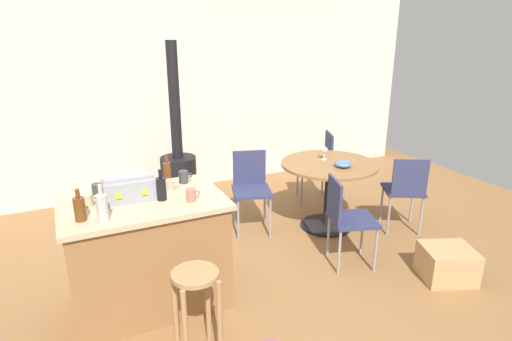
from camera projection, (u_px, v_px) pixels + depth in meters
The scene contains 23 objects.
ground_plane at pixel (226, 285), 3.71m from camera, with size 8.80×8.80×0.00m, color olive.
back_wall at pixel (150, 92), 5.48m from camera, with size 8.00×0.10×2.70m, color beige.
kitchen_island at pixel (147, 252), 3.35m from camera, with size 1.21×0.80×0.90m.
wooden_stool at pixel (196, 299), 2.74m from camera, with size 0.30×0.30×0.67m.
dining_table at pixel (328, 178), 4.63m from camera, with size 1.04×1.04×0.75m.
folding_chair_near at pixel (405, 188), 4.54m from camera, with size 0.54×0.54×0.86m.
folding_chair_far at pixel (319, 160), 5.43m from camera, with size 0.52×0.52×0.88m.
folding_chair_left at pixel (251, 185), 4.59m from camera, with size 0.50×0.50×0.87m.
folding_chair_right at pixel (346, 215), 3.89m from camera, with size 0.50×0.50×0.85m.
wood_stove at pixel (179, 168), 5.29m from camera, with size 0.44×0.45×2.00m.
toolbox at pixel (129, 189), 3.19m from camera, with size 0.38×0.22×0.19m.
bottle_0 at pixel (102, 207), 2.83m from camera, with size 0.07×0.07×0.26m.
bottle_1 at pixel (167, 173), 3.51m from camera, with size 0.06×0.06×0.26m.
bottle_2 at pixel (80, 208), 2.84m from camera, with size 0.08×0.08×0.23m.
bottle_3 at pixel (161, 188), 3.19m from camera, with size 0.07×0.07×0.24m.
cup_0 at pixel (170, 185), 3.40m from camera, with size 0.12×0.08×0.08m.
cup_1 at pixel (87, 200), 3.09m from camera, with size 0.12×0.08×0.09m.
cup_2 at pixel (191, 195), 3.18m from camera, with size 0.11×0.07×0.10m.
cup_3 at pixel (184, 177), 3.55m from camera, with size 0.11×0.08×0.10m.
cup_4 at pixel (97, 190), 3.27m from camera, with size 0.11×0.08×0.10m.
wine_glass at pixel (324, 150), 4.67m from camera, with size 0.07×0.07×0.14m.
serving_bowl at pixel (343, 164), 4.43m from camera, with size 0.18×0.18×0.07m, color #4C7099.
cardboard_box at pixel (447, 263), 3.77m from camera, with size 0.43×0.38×0.30m, color tan.
Camera 1 is at (-1.14, -3.01, 2.12)m, focal length 29.85 mm.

